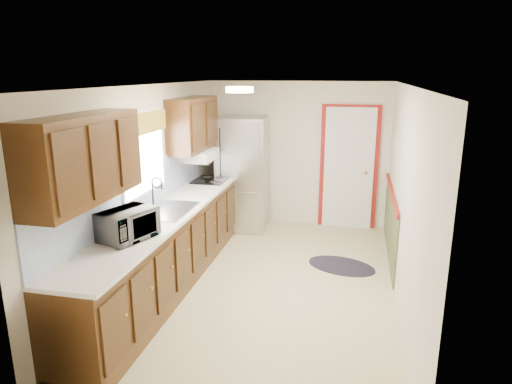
% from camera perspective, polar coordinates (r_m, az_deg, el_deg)
% --- Properties ---
extents(room_shell, '(3.20, 5.20, 2.52)m').
position_cam_1_polar(room_shell, '(5.30, 1.74, 0.10)').
color(room_shell, '#C4BA8A').
rests_on(room_shell, ground).
extents(kitchen_run, '(0.63, 4.00, 2.20)m').
position_cam_1_polar(kitchen_run, '(5.51, -11.63, -3.87)').
color(kitchen_run, '#361F0C').
rests_on(kitchen_run, ground).
extents(back_wall_trim, '(1.12, 2.30, 2.08)m').
position_cam_1_polar(back_wall_trim, '(7.44, 12.51, 1.59)').
color(back_wall_trim, maroon).
rests_on(back_wall_trim, ground).
extents(ceiling_fixture, '(0.30, 0.30, 0.06)m').
position_cam_1_polar(ceiling_fixture, '(5.00, -2.06, 12.67)').
color(ceiling_fixture, '#FFD88C').
rests_on(ceiling_fixture, room_shell).
extents(microwave, '(0.46, 0.61, 0.37)m').
position_cam_1_polar(microwave, '(4.66, -15.75, -3.55)').
color(microwave, white).
rests_on(microwave, kitchen_run).
extents(refrigerator, '(0.82, 0.80, 1.85)m').
position_cam_1_polar(refrigerator, '(7.49, -1.66, 2.33)').
color(refrigerator, '#B7B7BC').
rests_on(refrigerator, ground).
extents(rug, '(1.06, 0.86, 0.01)m').
position_cam_1_polar(rug, '(6.34, 10.62, -9.06)').
color(rug, black).
rests_on(rug, ground).
extents(cooktop, '(0.47, 0.57, 0.02)m').
position_cam_1_polar(cooktop, '(6.97, -5.73, 1.51)').
color(cooktop, black).
rests_on(cooktop, kitchen_run).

